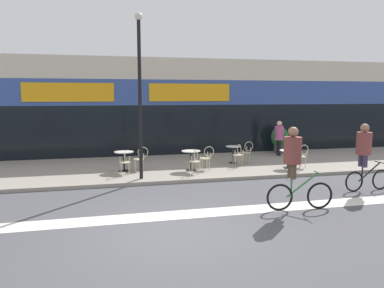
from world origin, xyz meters
TOP-DOWN VIEW (x-y plane):
  - ground_plane at (0.00, 0.00)m, footprint 120.00×120.00m
  - sidewalk_slab at (0.00, 7.25)m, footprint 40.00×5.50m
  - storefront_facade at (0.00, 11.96)m, footprint 40.00×4.06m
  - bike_lane_stripe at (0.00, 1.21)m, footprint 36.00×0.70m
  - bistro_table_0 at (-0.61, 6.50)m, footprint 0.73×0.73m
  - bistro_table_1 at (1.90, 6.08)m, footprint 0.73×0.73m
  - bistro_table_2 at (3.99, 7.13)m, footprint 0.62×0.62m
  - bistro_table_3 at (5.75, 5.62)m, footprint 0.67×0.67m
  - cafe_chair_0_near at (-0.61, 5.88)m, footprint 0.42×0.59m
  - cafe_chair_0_side at (0.02, 6.50)m, footprint 0.58×0.42m
  - cafe_chair_1_near at (1.91, 5.45)m, footprint 0.43×0.59m
  - cafe_chair_1_side at (2.53, 6.08)m, footprint 0.58×0.42m
  - cafe_chair_2_near at (3.99, 6.51)m, footprint 0.41×0.58m
  - cafe_chair_2_side at (4.61, 7.14)m, footprint 0.59×0.44m
  - cafe_chair_3_near at (5.75, 5.00)m, footprint 0.41×0.58m
  - cafe_chair_3_side at (6.37, 5.63)m, footprint 0.60×0.45m
  - planter_pot at (7.23, 9.34)m, footprint 0.85×0.85m
  - lamp_post at (-0.11, 5.05)m, footprint 0.26×0.26m
  - cyclist_0 at (3.42, 0.91)m, footprint 1.82×0.54m
  - cyclist_1 at (6.52, 2.18)m, footprint 1.66×0.51m
  - pedestrian_near_end at (6.80, 8.53)m, footprint 0.47×0.47m

SIDE VIEW (x-z plane):
  - ground_plane at x=0.00m, z-range 0.00..0.00m
  - bike_lane_stripe at x=0.00m, z-range 0.00..0.01m
  - sidewalk_slab at x=0.00m, z-range 0.00..0.12m
  - bistro_table_3 at x=5.75m, z-range 0.27..0.98m
  - bistro_table_2 at x=3.99m, z-range 0.27..1.00m
  - cafe_chair_0_near at x=-0.61m, z-range 0.19..1.09m
  - cafe_chair_0_side at x=0.02m, z-range 0.19..1.09m
  - cafe_chair_1_near at x=1.91m, z-range 0.19..1.09m
  - cafe_chair_1_side at x=2.53m, z-range 0.19..1.09m
  - cafe_chair_2_near at x=3.99m, z-range 0.19..1.09m
  - cafe_chair_2_side at x=4.61m, z-range 0.19..1.09m
  - cafe_chair_3_near at x=5.75m, z-range 0.19..1.09m
  - cafe_chair_3_side at x=6.37m, z-range 0.19..1.09m
  - bistro_table_0 at x=-0.61m, z-range 0.28..1.03m
  - bistro_table_1 at x=1.90m, z-range 0.28..1.04m
  - planter_pot at x=7.23m, z-range 0.18..1.49m
  - pedestrian_near_end at x=6.80m, z-range 0.28..1.93m
  - cyclist_0 at x=3.42m, z-range 0.17..2.36m
  - cyclist_1 at x=6.52m, z-range 0.20..2.32m
  - storefront_facade at x=0.00m, z-range -0.01..4.75m
  - lamp_post at x=-0.11m, z-range 0.53..6.09m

